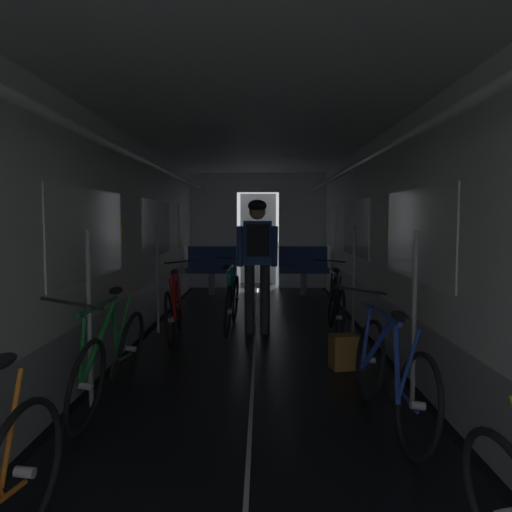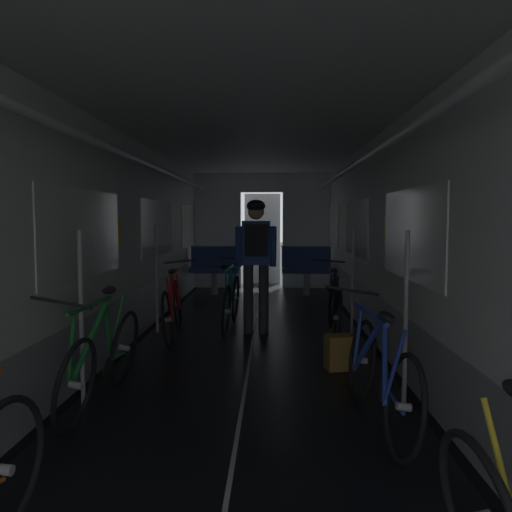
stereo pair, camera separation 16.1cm
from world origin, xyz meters
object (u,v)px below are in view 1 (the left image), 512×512
Objects in this scene: bicycle_black at (336,306)px; backpack_on_floor at (344,352)px; bench_seat_far_right at (303,266)px; person_cyclist_aisle at (257,251)px; bicycle_blue at (390,373)px; bicycle_teal_in_aisle at (232,301)px; bicycle_green at (111,359)px; bicycle_red at (174,308)px; bench_seat_far_left at (212,265)px.

backpack_on_floor is at bearing -94.79° from bicycle_black.
bench_seat_far_right is 3.57m from person_cyclist_aisle.
bench_seat_far_right reaches higher than bicycle_black.
bicycle_blue is (-0.01, -2.77, -0.00)m from bicycle_black.
backpack_on_floor is at bearing -55.46° from bicycle_teal_in_aisle.
bicycle_black is at bearing 48.55° from bicycle_green.
bicycle_blue is at bearing -9.43° from bicycle_green.
bicycle_blue is at bearing -67.18° from bicycle_teal_in_aisle.
bicycle_green is at bearing -131.45° from bicycle_black.
bench_seat_far_right is 0.58× the size of bicycle_green.
bicycle_black is (0.12, -3.54, -0.18)m from bench_seat_far_right.
person_cyclist_aisle is at bearing -37.59° from bicycle_teal_in_aisle.
person_cyclist_aisle is (1.03, 0.28, 0.69)m from bicycle_red.
bench_seat_far_left reaches higher than backpack_on_floor.
bicycle_blue reaches higher than bicycle_teal_in_aisle.
bicycle_teal_in_aisle is at bearing -111.07° from bench_seat_far_right.
bench_seat_far_right is 4.95m from backpack_on_floor.
bicycle_blue is at bearing -85.69° from backpack_on_floor.
bicycle_black is at bearing -6.41° from person_cyclist_aisle.
bench_seat_far_left is 0.57× the size of person_cyclist_aisle.
bicycle_teal_in_aisle is (0.80, 2.79, 0.00)m from bicycle_green.
bicycle_green and bicycle_blue have the same top height.
bicycle_green is 2.27m from backpack_on_floor.
bicycle_black is 1.21m from person_cyclist_aisle.
bicycle_red is at bearing -117.11° from bench_seat_far_right.
bicycle_red reaches higher than bicycle_teal_in_aisle.
backpack_on_floor is (-0.12, -1.39, -0.21)m from bicycle_black.
bench_seat_far_left is 3.59m from person_cyclist_aisle.
bicycle_black is at bearing 85.21° from backpack_on_floor.
bicycle_teal_in_aisle is (0.58, -3.16, -0.18)m from bench_seat_far_left.
bicycle_blue is 1.00× the size of bicycle_teal_in_aisle.
backpack_on_floor is at bearing 26.85° from bicycle_green.
person_cyclist_aisle is 1.02× the size of bicycle_teal_in_aisle.
bicycle_teal_in_aisle reaches higher than backpack_on_floor.
bench_seat_far_left reaches higher than bicycle_red.
person_cyclist_aisle reaches higher than bicycle_black.
bicycle_green is 1.00× the size of bicycle_blue.
bicycle_green is (-0.21, -5.95, -0.19)m from bench_seat_far_left.
bicycle_black is 1.42m from backpack_on_floor.
bicycle_green is 2.25m from bicycle_red.
person_cyclist_aisle is 5.09× the size of backpack_on_floor.
backpack_on_floor is at bearing -59.87° from person_cyclist_aisle.
bench_seat_far_left is 0.58× the size of bicycle_green.
person_cyclist_aisle is at bearing -104.27° from bench_seat_far_right.
bench_seat_far_left is 1.00× the size of bench_seat_far_right.
bicycle_black is 3.22m from bicycle_green.
bicycle_blue reaches higher than bicycle_red.
bicycle_teal_in_aisle is at bearing 38.78° from bicycle_red.
bench_seat_far_right is (1.80, 0.00, 0.00)m from bench_seat_far_left.
bicycle_green reaches higher than bicycle_red.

